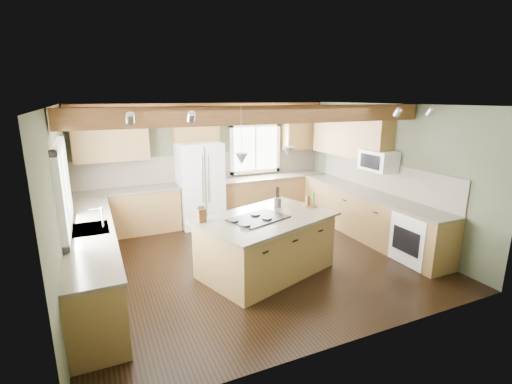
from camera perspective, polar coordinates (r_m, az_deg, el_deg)
name	(u,v)px	position (r m, az deg, el deg)	size (l,w,h in m)	color
floor	(253,259)	(6.51, -0.46, -10.27)	(5.60, 5.60, 0.00)	black
ceiling	(253,105)	(5.92, -0.51, 13.26)	(5.60, 5.60, 0.00)	silver
wall_back	(208,162)	(8.39, -7.44, 4.55)	(5.60, 5.60, 0.00)	#444A35
wall_left	(62,206)	(5.61, -27.66, -1.94)	(5.00, 5.00, 0.00)	#444A35
wall_right	(384,172)	(7.63, 19.14, 2.90)	(5.00, 5.00, 0.00)	#444A35
ceiling_beam	(267,115)	(5.47, 1.65, 11.79)	(5.55, 0.26, 0.26)	#542E18
soffit_trim	(207,106)	(8.17, -7.52, 13.04)	(5.55, 0.20, 0.10)	#542E18
backsplash_back	(208,166)	(8.39, -7.39, 3.93)	(5.58, 0.03, 0.58)	brown
backsplash_right	(382,176)	(7.68, 18.75, 2.30)	(0.03, 3.70, 0.58)	brown
base_cab_back_left	(129,213)	(7.97, -18.99, -3.02)	(2.02, 0.60, 0.88)	brown
counter_back_left	(127,191)	(7.85, -19.27, 0.19)	(2.06, 0.64, 0.04)	#494335
base_cab_back_right	(273,195)	(8.84, 2.58, -0.53)	(2.62, 0.60, 0.88)	brown
counter_back_right	(273,177)	(8.74, 2.62, 2.38)	(2.66, 0.64, 0.04)	#494335
base_cab_left	(93,260)	(5.92, -23.74, -9.54)	(0.60, 3.70, 0.88)	brown
counter_left	(90,230)	(5.76, -24.20, -5.34)	(0.64, 3.74, 0.04)	#494335
base_cab_right	(367,216)	(7.68, 16.72, -3.48)	(0.60, 3.70, 0.88)	brown
counter_right	(369,193)	(7.55, 16.97, -0.16)	(0.64, 3.74, 0.04)	#494335
upper_cab_back_left	(111,138)	(7.78, -21.47, 7.76)	(1.40, 0.35, 0.90)	brown
upper_cab_over_fridge	(195,125)	(8.03, -9.34, 10.17)	(0.96, 0.35, 0.70)	brown
upper_cab_right	(350,135)	(8.10, 14.23, 8.53)	(0.35, 2.20, 0.90)	brown
upper_cab_back_corner	(301,130)	(9.08, 6.96, 9.45)	(0.90, 0.35, 0.90)	brown
window_left	(62,187)	(5.60, -27.73, 0.67)	(0.04, 1.60, 1.05)	white
window_back	(255,148)	(8.73, -0.18, 6.72)	(1.10, 0.04, 1.00)	white
sink	(90,230)	(5.75, -24.20, -5.29)	(0.50, 0.65, 0.03)	#262628
faucet	(102,218)	(5.71, -22.55, -3.73)	(0.02, 0.02, 0.28)	#B2B2B7
dishwasher	(97,305)	(4.75, -23.23, -15.69)	(0.60, 0.60, 0.84)	white
oven	(419,238)	(6.81, 23.81, -6.51)	(0.60, 0.72, 0.84)	white
microwave	(378,161)	(7.41, 18.32, 4.60)	(0.40, 0.70, 0.38)	white
pendant_left	(242,159)	(5.20, -2.24, 5.11)	(0.18, 0.18, 0.16)	#B2B2B7
pendant_right	(289,152)	(5.88, 5.06, 6.15)	(0.18, 0.18, 0.16)	#B2B2B7
refrigerator	(200,185)	(8.02, -8.60, 1.15)	(0.90, 0.74, 1.80)	white
island	(266,245)	(5.92, 1.53, -8.23)	(1.96, 1.20, 0.88)	brown
island_top	(266,218)	(5.76, 1.56, -4.00)	(2.09, 1.33, 0.04)	#494335
cooktop	(258,218)	(5.64, 0.38, -4.07)	(0.85, 0.57, 0.02)	black
knife_block	(201,215)	(5.54, -8.39, -3.59)	(0.12, 0.09, 0.21)	brown
utensil_crock	(278,202)	(6.25, 3.34, -1.59)	(0.12, 0.12, 0.16)	#423B35
bottle_tray	(311,200)	(6.33, 8.39, -1.22)	(0.24, 0.24, 0.22)	#58301A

